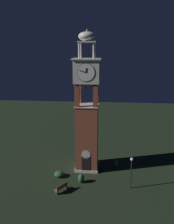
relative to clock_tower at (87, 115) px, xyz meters
name	(u,v)px	position (x,y,z in m)	size (l,w,h in m)	color
ground	(87,167)	(0.00, 0.00, -7.26)	(80.00, 80.00, 0.00)	black
clock_tower	(87,115)	(0.00, 0.00, 0.00)	(3.36, 3.36, 17.47)	brown
park_bench	(61,188)	(-2.36, -5.56, -6.78)	(1.31, 1.55, 0.95)	brown
lamp_post	(131,167)	(5.31, -4.26, -4.63)	(0.36, 0.36, 3.79)	black
trash_bin	(116,164)	(3.89, 0.62, -6.86)	(0.52, 0.52, 0.80)	#38513D
shrub_near_entry	(59,174)	(-3.26, -2.56, -6.91)	(1.17, 1.17, 0.71)	#28562D
shrub_left_of_tower	(81,178)	(-0.39, -3.59, -6.73)	(0.73, 0.73, 1.07)	#28562D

